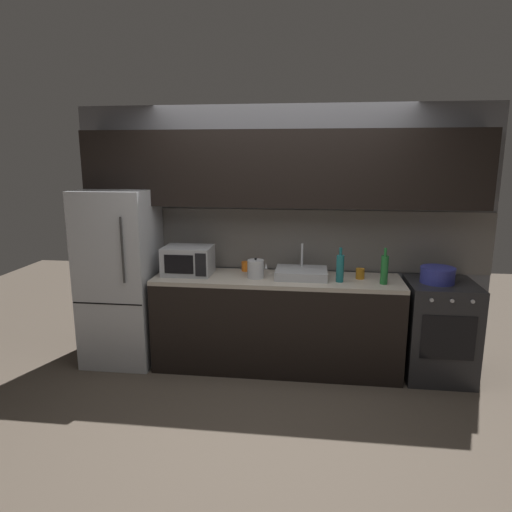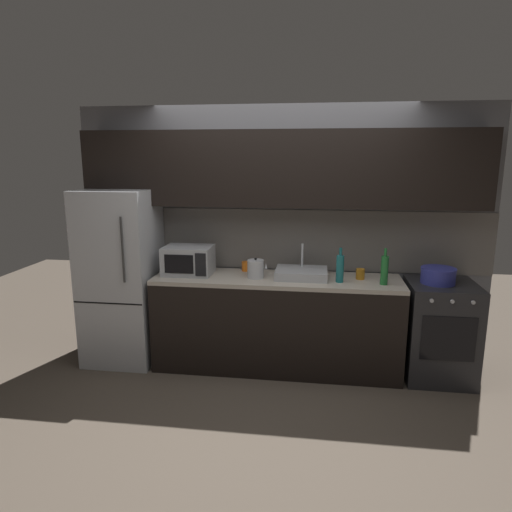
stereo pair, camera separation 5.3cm
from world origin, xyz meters
name	(u,v)px [view 1 (the left image)]	position (x,y,z in m)	size (l,w,h in m)	color
ground_plane	(266,416)	(0.00, 0.00, 0.00)	(10.00, 10.00, 0.00)	#4C4238
back_wall	(280,205)	(0.00, 1.20, 1.55)	(4.06, 0.44, 2.50)	slate
counter_run	(276,323)	(0.00, 0.90, 0.45)	(2.32, 0.60, 0.90)	black
refrigerator	(121,277)	(-1.54, 0.90, 0.85)	(0.68, 0.69, 1.71)	#B7BABF
oven_range	(439,330)	(1.50, 0.90, 0.45)	(0.60, 0.62, 0.90)	#232326
microwave	(188,260)	(-0.86, 0.92, 1.04)	(0.46, 0.35, 0.27)	#A8AAAF
sink_basin	(301,273)	(0.23, 0.93, 0.94)	(0.48, 0.38, 0.30)	#ADAFB5
kettle	(256,269)	(-0.19, 0.86, 0.99)	(0.19, 0.15, 0.19)	#B7BABF
wine_bottle_green	(384,269)	(0.96, 0.79, 1.03)	(0.07, 0.07, 0.33)	#1E6B2D
wine_bottle_teal	(340,268)	(0.58, 0.82, 1.03)	(0.07, 0.07, 0.32)	#19666B
mug_amber	(360,274)	(0.77, 0.95, 0.95)	(0.08, 0.08, 0.10)	#B27019
mug_orange	(246,266)	(-0.33, 1.11, 0.95)	(0.08, 0.08, 0.09)	orange
cooking_pot	(438,275)	(1.45, 0.90, 0.97)	(0.30, 0.30, 0.14)	#333899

